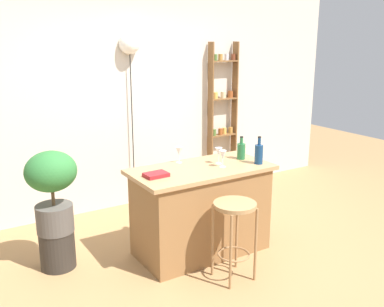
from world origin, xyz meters
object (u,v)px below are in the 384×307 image
Objects in this scene: potted_plant at (52,185)px; bottle_vinegar at (241,151)px; wine_glass_right at (219,152)px; cookbook at (156,175)px; plant_stool at (58,249)px; bar_stool at (234,222)px; bottle_spirits_clear at (259,154)px; pendant_globe_light at (130,45)px; spice_shelf at (223,115)px; wine_glass_center at (179,151)px; wine_glass_left at (223,155)px.

bottle_vinegar is (1.83, -0.40, 0.16)m from potted_plant.
wine_glass_right is 0.78× the size of cookbook.
plant_stool is 2.04m from bottle_vinegar.
bar_stool is at bearing -52.31° from cookbook.
bottle_spirits_clear is 1.33× the size of cookbook.
bar_stool is 2.58m from pendant_globe_light.
spice_shelf is at bearing -0.97° from pendant_globe_light.
wine_glass_right is (1.54, -0.42, 0.19)m from potted_plant.
bar_stool is 2.56m from spice_shelf.
bottle_vinegar is 1.46× the size of wine_glass_center.
wine_glass_left is at bearing -51.16° from wine_glass_center.
bottle_spirits_clear reaches higher than wine_glass_center.
bar_stool is 4.38× the size of wine_glass_center.
bar_stool is 0.84m from bottle_spirits_clear.
cookbook is at bearing -29.46° from plant_stool.
pendant_globe_light is at bearing 109.83° from bottle_vinegar.
cookbook reaches higher than bar_stool.
bottle_vinegar is 1.14× the size of cookbook.
bottle_spirits_clear is at bearing 33.93° from bar_stool.
spice_shelf is 1.87m from wine_glass_right.
bar_stool is 4.38× the size of wine_glass_left.
spice_shelf is 1.98m from wine_glass_left.
spice_shelf is at bearing 22.07° from potted_plant.
potted_plant is 1.88m from bottle_vinegar.
bar_stool is 2.58× the size of bottle_spirits_clear.
potted_plant is 0.35× the size of pendant_globe_light.
wine_glass_right is 0.08× the size of pendant_globe_light.
cookbook is (-1.84, -1.54, -0.14)m from spice_shelf.
pendant_globe_light reaches higher than wine_glass_left.
wine_glass_left is 1.00× the size of wine_glass_right.
wine_glass_left is at bearing -125.65° from spice_shelf.
plant_stool is (-1.28, 1.02, -0.36)m from bar_stool.
bar_stool is 0.96m from wine_glass_center.
potted_plant is (-2.66, -1.08, -0.23)m from spice_shelf.
potted_plant is at bearing 160.60° from wine_glass_left.
cookbook is at bearing 174.24° from wine_glass_left.
potted_plant is (0.00, 0.00, 0.63)m from plant_stool.
cookbook is (-0.41, -0.28, -0.10)m from wine_glass_center.
plant_stool is at bearing 164.86° from wine_glass_right.
bottle_vinegar is at bearing -70.17° from pendant_globe_light.
pendant_globe_light is (-0.21, 1.63, 1.01)m from wine_glass_left.
bottle_spirits_clear is 1.70× the size of wine_glass_left.
potted_plant is 4.67× the size of wine_glass_center.
wine_glass_left reaches higher than plant_stool.
wine_glass_right is at bearing -15.14° from potted_plant.
spice_shelf is 0.95× the size of pendant_globe_light.
bottle_spirits_clear is (0.59, 0.40, 0.44)m from bar_stool.
pendant_globe_light is at bearing 89.74° from bar_stool.
spice_shelf is at bearing 37.68° from cookbook.
cookbook is at bearing -145.09° from wine_glass_center.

